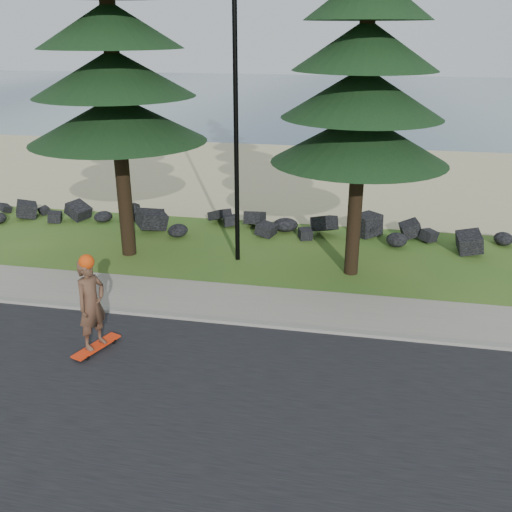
% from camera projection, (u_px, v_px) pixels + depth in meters
% --- Properties ---
extents(ground, '(160.00, 160.00, 0.00)m').
position_uv_depth(ground, '(211.00, 304.00, 14.84)').
color(ground, '#2E5B1C').
rests_on(ground, ground).
extents(road, '(160.00, 7.00, 0.02)m').
position_uv_depth(road, '(148.00, 409.00, 10.73)').
color(road, black).
rests_on(road, ground).
extents(kerb, '(160.00, 0.20, 0.10)m').
position_uv_depth(kerb, '(201.00, 319.00, 14.00)').
color(kerb, gray).
rests_on(kerb, ground).
extents(sidewalk, '(160.00, 2.00, 0.08)m').
position_uv_depth(sidewalk, '(213.00, 300.00, 15.00)').
color(sidewalk, gray).
rests_on(sidewalk, ground).
extents(beach_sand, '(160.00, 15.00, 0.01)m').
position_uv_depth(beach_sand, '(288.00, 174.00, 28.05)').
color(beach_sand, tan).
rests_on(beach_sand, ground).
extents(ocean, '(160.00, 58.00, 0.01)m').
position_uv_depth(ocean, '(336.00, 95.00, 61.32)').
color(ocean, '#324960').
rests_on(ocean, ground).
extents(seawall_boulders, '(60.00, 2.40, 1.10)m').
position_uv_depth(seawall_boulders, '(253.00, 234.00, 19.94)').
color(seawall_boulders, black).
rests_on(seawall_boulders, ground).
extents(lamp_post, '(0.25, 0.14, 8.14)m').
position_uv_depth(lamp_post, '(236.00, 125.00, 16.22)').
color(lamp_post, black).
rests_on(lamp_post, ground).
extents(skateboarder, '(0.71, 1.26, 2.29)m').
position_uv_depth(skateboarder, '(92.00, 305.00, 12.28)').
color(skateboarder, red).
rests_on(skateboarder, ground).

